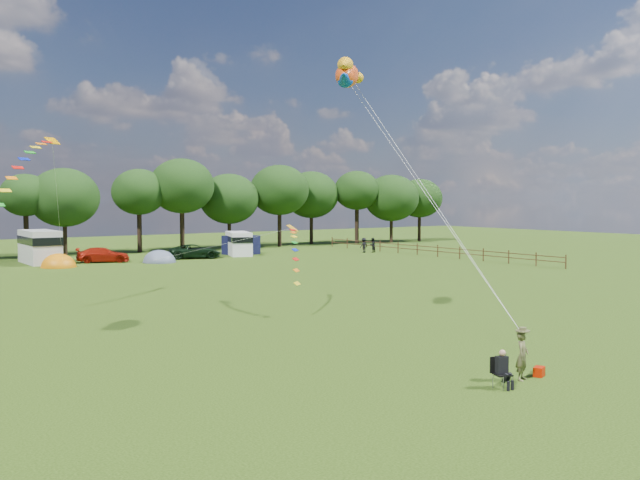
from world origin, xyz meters
TOP-DOWN VIEW (x-y plane):
  - ground_plane at (0.00, 0.00)m, footprint 180.00×180.00m
  - tree_line at (5.30, 54.99)m, footprint 102.98×10.98m
  - fence at (32.00, 34.50)m, footprint 0.12×33.12m
  - car_c at (2.49, 46.21)m, footprint 4.94×3.31m
  - car_d at (11.21, 45.20)m, footprint 5.55×3.73m
  - campervan_c at (-2.46, 48.58)m, footprint 2.65×6.11m
  - campervan_d at (16.63, 46.29)m, footprint 3.57×5.33m
  - tent_orange at (-2.10, 43.83)m, footprint 2.96×3.25m
  - tent_greyblue at (6.72, 43.22)m, footprint 3.03×3.32m
  - awning_navy at (17.42, 47.22)m, footprint 3.60×3.14m
  - kite_flyer at (-0.11, -3.58)m, footprint 0.69×0.59m
  - camp_chair at (-1.40, -3.82)m, footprint 0.61×0.63m
  - kite_bag at (0.77, -3.57)m, footprint 0.53×0.45m
  - fish_kite at (1.32, 7.77)m, footprint 2.81×2.92m
  - streamer_kite_b at (-9.33, 21.32)m, footprint 4.39×4.66m
  - streamer_kite_c at (2.17, 13.51)m, footprint 3.21×4.96m
  - walker_a at (30.24, 41.17)m, footprint 0.87×0.65m
  - walker_b at (29.39, 41.60)m, footprint 1.06×0.55m

SIDE VIEW (x-z plane):
  - ground_plane at x=0.00m, z-range 0.00..0.00m
  - tent_orange at x=-2.10m, z-range -1.14..1.18m
  - tent_greyblue at x=6.72m, z-range -1.11..1.15m
  - kite_bag at x=0.77m, z-range 0.00..0.32m
  - car_c at x=2.49m, z-range 0.00..1.37m
  - car_d at x=11.21m, z-range 0.00..1.39m
  - fence at x=32.00m, z-range 0.10..1.30m
  - camp_chair at x=-1.40m, z-range 0.12..1.33m
  - walker_b at x=29.39m, z-range 0.00..1.59m
  - kite_flyer at x=-0.11m, z-range 0.00..1.60m
  - walker_a at x=30.24m, z-range 0.00..1.61m
  - awning_navy at x=17.42m, z-range 0.00..1.97m
  - campervan_d at x=16.63m, z-range 0.09..2.50m
  - campervan_c at x=-2.46m, z-range 0.11..3.10m
  - streamer_kite_c at x=2.17m, z-range 2.05..4.87m
  - tree_line at x=5.30m, z-range 1.21..11.48m
  - streamer_kite_b at x=-9.33m, z-range 6.11..9.94m
  - fish_kite at x=1.32m, z-range 10.69..12.41m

